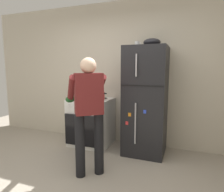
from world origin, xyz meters
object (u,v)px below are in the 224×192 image
(refrigerator, at_px, (146,101))
(person_cook, at_px, (88,106))
(coffee_mug, at_px, (137,44))
(red_pot, at_px, (98,96))
(stove_range, at_px, (91,122))
(mixing_bowl, at_px, (152,42))

(refrigerator, relative_size, person_cook, 1.13)
(person_cook, xyz_separation_m, coffee_mug, (0.40, 1.04, 0.90))
(refrigerator, distance_m, red_pot, 0.88)
(stove_range, bearing_deg, red_pot, -13.92)
(stove_range, distance_m, person_cook, 1.20)
(refrigerator, height_order, mixing_bowl, mixing_bowl)
(person_cook, xyz_separation_m, mixing_bowl, (0.66, 0.99, 0.92))
(red_pot, bearing_deg, person_cook, -72.21)
(refrigerator, xyz_separation_m, red_pot, (-0.88, -0.05, 0.05))
(mixing_bowl, bearing_deg, coffee_mug, 169.01)
(stove_range, xyz_separation_m, coffee_mug, (0.86, 0.06, 1.42))
(stove_range, bearing_deg, mixing_bowl, 0.53)
(person_cook, height_order, mixing_bowl, mixing_bowl)
(refrigerator, xyz_separation_m, coffee_mug, (-0.18, 0.05, 0.96))
(red_pot, relative_size, mixing_bowl, 1.28)
(coffee_mug, bearing_deg, refrigerator, -15.83)
(refrigerator, height_order, stove_range, refrigerator)
(refrigerator, bearing_deg, stove_range, -179.45)
(person_cook, height_order, coffee_mug, coffee_mug)
(mixing_bowl, bearing_deg, person_cook, -123.76)
(red_pot, distance_m, coffee_mug, 1.15)
(person_cook, bearing_deg, coffee_mug, 68.80)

